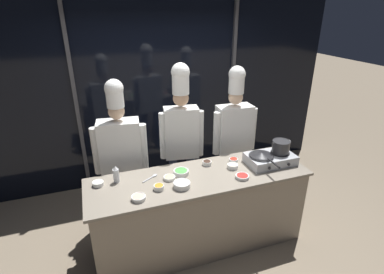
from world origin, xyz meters
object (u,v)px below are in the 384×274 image
prep_bowl_chicken (233,166)px  serving_spoon_slotted (153,177)px  prep_bowl_ginger (169,178)px  chef_line (234,129)px  squeeze_bottle_clear (116,174)px  stock_pot (281,146)px  prep_bowl_soy_glaze (207,163)px  prep_bowl_bell_pepper (242,176)px  prep_bowl_onion (182,184)px  prep_bowl_carrots (159,187)px  portable_stove (270,159)px  prep_bowl_scallions (181,172)px  chef_sous (181,130)px  prep_bowl_bean_sprouts (98,183)px  chef_head (120,148)px  prep_bowl_chili_flakes (233,160)px  prep_bowl_shrimp (139,198)px

prep_bowl_chicken → serving_spoon_slotted: prep_bowl_chicken is taller
prep_bowl_ginger → chef_line: (1.06, 0.64, 0.15)m
squeeze_bottle_clear → chef_line: (1.59, 0.51, 0.08)m
stock_pot → prep_bowl_soy_glaze: bearing=165.5°
prep_bowl_bell_pepper → prep_bowl_onion: bearing=176.1°
prep_bowl_carrots → prep_bowl_soy_glaze: 0.70m
portable_stove → prep_bowl_carrots: 1.33m
prep_bowl_scallions → chef_sous: bearing=71.8°
prep_bowl_scallions → serving_spoon_slotted: (-0.30, 0.04, -0.02)m
serving_spoon_slotted → chef_line: 1.35m
prep_bowl_bell_pepper → prep_bowl_bean_sprouts: 1.48m
portable_stove → prep_bowl_soy_glaze: portable_stove is taller
squeeze_bottle_clear → prep_bowl_carrots: squeeze_bottle_clear is taller
stock_pot → prep_bowl_ginger: bearing=177.6°
stock_pot → chef_head: (-1.72, 0.70, -0.06)m
prep_bowl_chili_flakes → prep_bowl_chicken: bearing=-120.2°
stock_pot → prep_bowl_chili_flakes: (-0.50, 0.17, -0.17)m
portable_stove → prep_bowl_chili_flakes: (-0.38, 0.17, -0.03)m
chef_head → portable_stove: bearing=163.9°
prep_bowl_soy_glaze → prep_bowl_scallions: 0.35m
chef_head → prep_bowl_shrimp: bearing=100.5°
prep_bowl_carrots → prep_bowl_bean_sprouts: size_ratio=0.92×
prep_bowl_chili_flakes → chef_head: size_ratio=0.06×
prep_bowl_chili_flakes → chef_head: 1.33m
prep_bowl_shrimp → chef_sous: (0.71, 0.91, 0.22)m
prep_bowl_bell_pepper → chef_line: 0.95m
prep_bowl_carrots → stock_pot: bearing=3.7°
portable_stove → prep_bowl_chili_flakes: 0.42m
prep_bowl_ginger → chef_head: (-0.41, 0.65, 0.12)m
squeeze_bottle_clear → prep_bowl_scallions: bearing=-6.1°
prep_bowl_onion → serving_spoon_slotted: 0.37m
prep_bowl_chili_flakes → prep_bowl_bell_pepper: 0.36m
prep_bowl_bell_pepper → prep_bowl_onion: (-0.65, 0.04, 0.01)m
prep_bowl_carrots → prep_bowl_ginger: bearing=44.9°
prep_bowl_carrots → portable_stove: bearing=4.0°
prep_bowl_ginger → prep_bowl_onion: (0.08, -0.19, 0.01)m
prep_bowl_bell_pepper → stock_pot: bearing=17.1°
portable_stove → prep_bowl_scallions: size_ratio=3.23×
serving_spoon_slotted → chef_sous: (0.50, 0.57, 0.24)m
stock_pot → squeeze_bottle_clear: bearing=174.3°
stock_pot → prep_bowl_bean_sprouts: (-2.01, 0.18, -0.17)m
prep_bowl_chili_flakes → prep_bowl_ginger: bearing=-171.6°
prep_bowl_ginger → prep_bowl_bean_sprouts: bearing=170.0°
prep_bowl_chili_flakes → prep_bowl_carrots: bearing=-164.4°
prep_bowl_onion → chef_sous: (0.27, 0.85, 0.21)m
prep_bowl_chili_flakes → prep_bowl_scallions: (-0.66, -0.06, 0.00)m
prep_bowl_scallions → chef_line: (0.92, 0.58, 0.14)m
prep_bowl_scallions → chef_line: bearing=32.5°
stock_pot → prep_bowl_bean_sprouts: bearing=174.9°
prep_bowl_chicken → prep_bowl_bell_pepper: bearing=-89.6°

